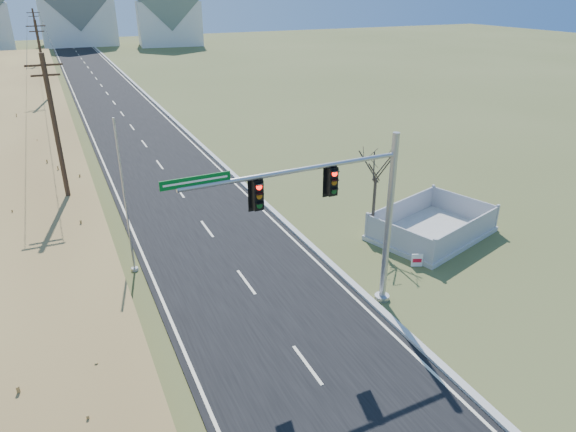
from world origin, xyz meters
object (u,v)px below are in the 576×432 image
object	(u,v)px
traffic_signal_mast	(349,211)
flagpole	(127,214)
fence_enclosure	(432,230)
open_sign	(417,260)
bare_tree	(377,164)

from	to	relation	value
traffic_signal_mast	flagpole	xyz separation A→B (m)	(-7.16, 6.89, -1.56)
traffic_signal_mast	fence_enclosure	world-z (taller)	traffic_signal_mast
open_sign	flagpole	world-z (taller)	flagpole
traffic_signal_mast	flagpole	world-z (taller)	traffic_signal_mast
traffic_signal_mast	bare_tree	size ratio (longest dim) A/B	1.76
fence_enclosure	open_sign	bearing A→B (deg)	-157.02
fence_enclosure	bare_tree	bearing A→B (deg)	146.14
fence_enclosure	open_sign	size ratio (longest dim) A/B	11.16
traffic_signal_mast	fence_enclosure	bearing A→B (deg)	25.99
open_sign	bare_tree	size ratio (longest dim) A/B	0.13
flagpole	bare_tree	xyz separation A→B (m)	(11.75, -1.91, 1.27)
bare_tree	flagpole	bearing A→B (deg)	170.76
fence_enclosure	open_sign	world-z (taller)	fence_enclosure
open_sign	flagpole	distance (m)	13.40
open_sign	bare_tree	world-z (taller)	bare_tree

